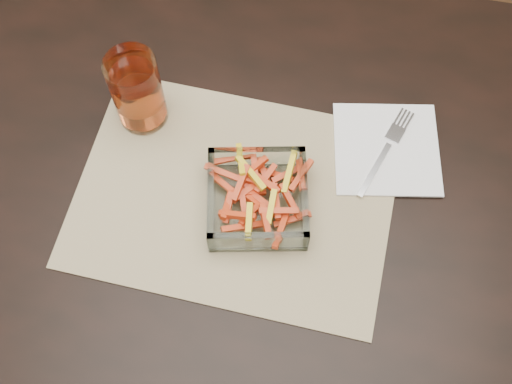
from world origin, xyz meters
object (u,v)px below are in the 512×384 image
at_px(dining_table, 275,235).
at_px(tumbler, 138,93).
at_px(glass_bowl, 257,200).
at_px(fork, 386,149).

height_order(dining_table, tumbler, tumbler).
xyz_separation_m(glass_bowl, tumbler, (-0.20, 0.12, 0.04)).
bearing_deg(dining_table, tumbler, 152.06).
bearing_deg(tumbler, fork, 1.17).
height_order(glass_bowl, tumbler, tumbler).
bearing_deg(glass_bowl, fork, 36.27).
bearing_deg(fork, glass_bowl, -124.14).
distance_m(dining_table, glass_bowl, 0.12).
xyz_separation_m(dining_table, fork, (0.14, 0.13, 0.10)).
relative_size(glass_bowl, tumbler, 1.24).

